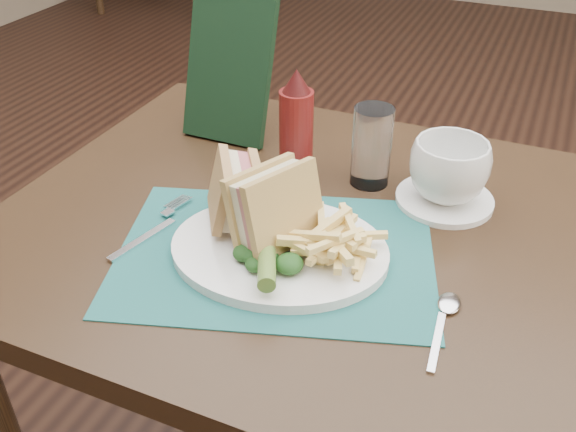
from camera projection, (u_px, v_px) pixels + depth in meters
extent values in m
plane|color=black|center=(370.00, 349.00, 1.76)|extent=(7.00, 7.00, 0.00)
plane|color=gray|center=(521.00, 8.00, 4.42)|extent=(6.00, 0.00, 6.00)
cube|color=#1C5A57|center=(275.00, 254.00, 0.88)|extent=(0.50, 0.42, 0.00)
cylinder|color=#51742C|center=(267.00, 256.00, 0.82)|extent=(0.07, 0.12, 0.03)
cylinder|color=white|center=(444.00, 200.00, 0.99)|extent=(0.18, 0.18, 0.01)
imported|color=white|center=(449.00, 170.00, 0.96)|extent=(0.17, 0.17, 0.09)
cylinder|color=white|center=(372.00, 147.00, 1.01)|extent=(0.08, 0.08, 0.13)
cube|color=black|center=(229.00, 69.00, 1.12)|extent=(0.16, 0.10, 0.25)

